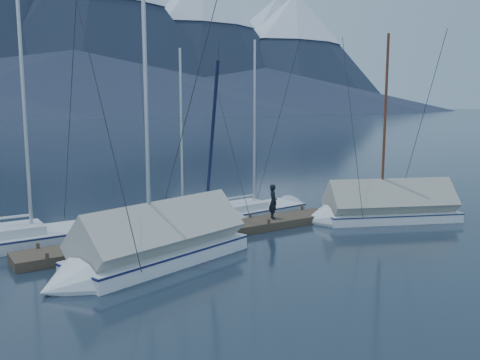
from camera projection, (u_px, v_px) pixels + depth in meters
name	position (u px, v px, depth m)	size (l,w,h in m)	color
ground	(268.00, 242.00, 19.91)	(1000.00, 1000.00, 0.00)	black
dock	(240.00, 229.00, 21.55)	(18.00, 1.50, 0.54)	#382D23
mooring_posts	(230.00, 225.00, 21.25)	(15.12, 1.52, 0.35)	#382D23
sailboat_open_left	(47.00, 238.00, 19.82)	(7.77, 3.33, 10.24)	silver
sailboat_open_mid	(193.00, 223.00, 22.44)	(6.62, 3.58, 8.44)	silver
sailboat_open_right	(261.00, 211.00, 24.85)	(7.05, 2.96, 9.11)	silver
sailboat_covered_near	(378.00, 211.00, 23.49)	(7.48, 4.86, 9.37)	white
sailboat_covered_far	(146.00, 251.00, 16.84)	(7.92, 4.27, 10.65)	white
person	(273.00, 202.00, 22.29)	(0.56, 0.37, 1.53)	black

